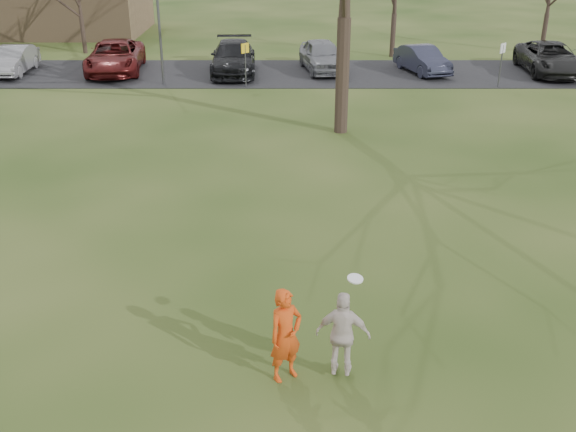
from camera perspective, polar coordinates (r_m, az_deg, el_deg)
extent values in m
plane|color=#1E380F|center=(12.09, 0.00, -14.51)|extent=(120.00, 120.00, 0.00)
cube|color=black|center=(35.21, 0.00, 12.12)|extent=(62.00, 6.50, 0.04)
imported|color=#D84511|center=(11.81, -0.20, -10.16)|extent=(0.78, 0.72, 1.78)
imported|color=gray|center=(37.67, -22.43, 12.23)|extent=(1.52, 4.16, 1.36)
imported|color=#5C1515|center=(36.34, -14.57, 13.05)|extent=(3.18, 5.92, 1.58)
imported|color=black|center=(35.11, -4.70, 13.35)|extent=(2.45, 5.52, 1.58)
imported|color=gray|center=(35.56, 2.95, 13.55)|extent=(2.63, 4.91, 1.59)
imported|color=#2B2D40|center=(35.80, 11.42, 12.98)|extent=(2.56, 4.31, 1.34)
imported|color=black|center=(37.47, 21.52, 12.45)|extent=(2.81, 5.63, 1.53)
imported|color=beige|center=(11.83, 4.73, -10.05)|extent=(1.01, 0.55, 1.64)
cylinder|color=white|center=(11.17, 5.77, -5.35)|extent=(0.27, 0.27, 0.08)
cylinder|color=#47474C|center=(32.77, -10.98, 16.05)|extent=(0.12, 0.12, 6.00)
cylinder|color=#47474C|center=(32.14, -3.66, 12.64)|extent=(0.06, 0.06, 2.00)
cube|color=yellow|center=(31.97, -3.70, 14.13)|extent=(0.35, 0.35, 0.45)
cylinder|color=#47474C|center=(33.60, 17.72, 12.09)|extent=(0.06, 0.06, 2.00)
cube|color=silver|center=(33.44, 17.91, 13.50)|extent=(0.35, 0.35, 0.45)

